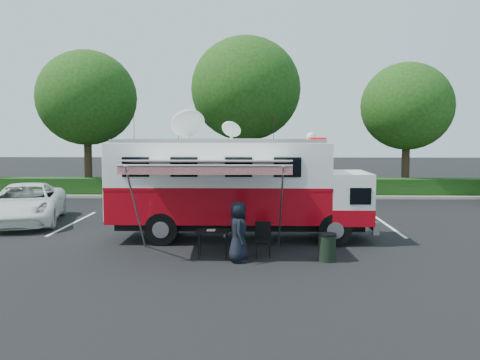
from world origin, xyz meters
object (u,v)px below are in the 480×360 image
(folding_table, at_px, (213,232))
(trash_bin, at_px, (327,247))
(command_truck, at_px, (237,186))
(white_suv, at_px, (26,223))

(folding_table, distance_m, trash_bin, 3.15)
(command_truck, height_order, trash_bin, command_truck)
(white_suv, height_order, trash_bin, same)
(white_suv, xyz_separation_m, folding_table, (7.63, -5.55, 0.72))
(folding_table, bearing_deg, trash_bin, -5.60)
(folding_table, xyz_separation_m, trash_bin, (3.12, -0.31, -0.34))
(white_suv, xyz_separation_m, trash_bin, (10.74, -5.86, 0.38))
(command_truck, distance_m, white_suv, 8.89)
(command_truck, bearing_deg, white_suv, 160.58)
(command_truck, bearing_deg, trash_bin, -49.61)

